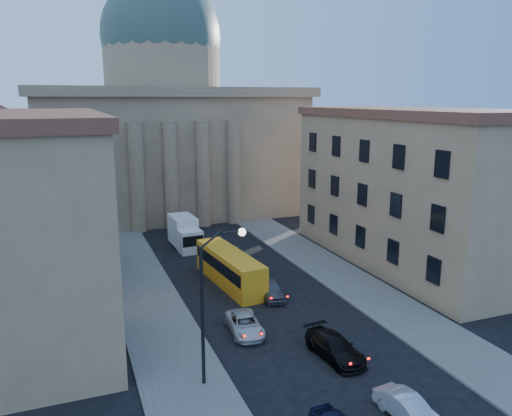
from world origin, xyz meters
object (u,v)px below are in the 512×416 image
(city_bus, at_px, (230,267))
(box_truck, at_px, (185,233))
(car_right_near, at_px, (408,408))
(street_lamp, at_px, (211,295))

(city_bus, relative_size, box_truck, 1.69)
(car_right_near, distance_m, city_bus, 21.03)
(city_bus, height_order, box_truck, box_truck)
(city_bus, distance_m, box_truck, 12.01)
(street_lamp, bearing_deg, car_right_near, -39.17)
(box_truck, bearing_deg, street_lamp, -102.52)
(car_right_near, relative_size, box_truck, 0.63)
(street_lamp, xyz_separation_m, car_right_near, (8.10, -6.60, -4.66))
(street_lamp, relative_size, car_right_near, 2.31)
(car_right_near, height_order, box_truck, box_truck)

